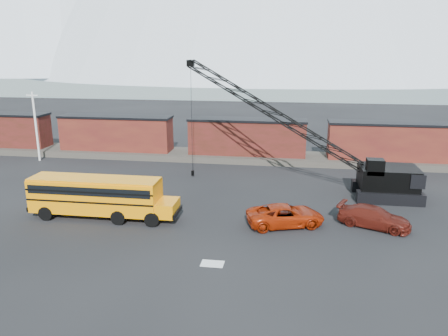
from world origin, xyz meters
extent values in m
plane|color=black|center=(0.00, 0.00, 0.00)|extent=(160.00, 160.00, 0.00)
cube|color=silver|center=(0.00, 340.00, 12.00)|extent=(800.00, 80.00, 24.00)
cube|color=#48423B|center=(0.00, 22.00, 0.35)|extent=(120.00, 5.00, 0.70)
cube|color=black|center=(-27.80, 22.00, 1.00)|extent=(2.20, 2.40, 0.60)
cube|color=#491415|center=(-16.00, 22.00, 2.70)|extent=(13.50, 2.90, 4.00)
cube|color=black|center=(-16.00, 22.00, 4.75)|extent=(13.70, 3.10, 0.25)
cube|color=black|center=(-20.20, 22.00, 1.00)|extent=(2.20, 2.40, 0.60)
cube|color=black|center=(-11.80, 22.00, 1.00)|extent=(2.20, 2.40, 0.60)
cube|color=#581918|center=(0.00, 22.00, 2.70)|extent=(13.50, 2.90, 4.00)
cube|color=black|center=(0.00, 22.00, 4.75)|extent=(13.70, 3.10, 0.25)
cube|color=black|center=(-4.20, 22.00, 1.00)|extent=(2.20, 2.40, 0.60)
cube|color=black|center=(4.20, 22.00, 1.00)|extent=(2.20, 2.40, 0.60)
cube|color=#491415|center=(16.00, 22.00, 2.70)|extent=(13.50, 2.90, 4.00)
cube|color=black|center=(16.00, 22.00, 4.75)|extent=(13.70, 3.10, 0.25)
cube|color=black|center=(11.80, 22.00, 1.00)|extent=(2.20, 2.40, 0.60)
cube|color=black|center=(20.20, 22.00, 1.00)|extent=(2.20, 2.40, 0.60)
cylinder|color=silver|center=(-24.00, 18.00, 4.00)|extent=(0.24, 0.24, 8.00)
cube|color=silver|center=(-24.00, 18.00, 7.60)|extent=(1.40, 0.12, 0.12)
cube|color=silver|center=(0.50, -4.00, 0.01)|extent=(1.40, 0.90, 0.02)
cube|color=orange|center=(-9.72, 2.16, 1.80)|extent=(10.00, 2.50, 2.50)
cube|color=orange|center=(-4.12, 2.16, 1.10)|extent=(1.60, 2.30, 1.10)
cube|color=orange|center=(-9.72, 2.16, 3.10)|extent=(10.00, 2.30, 0.18)
cube|color=black|center=(-9.72, 0.90, 2.50)|extent=(9.60, 0.05, 0.65)
cube|color=black|center=(-9.72, 3.42, 2.50)|extent=(9.60, 0.05, 0.65)
cube|color=black|center=(-3.27, 2.16, 0.80)|extent=(0.15, 2.45, 0.35)
cube|color=black|center=(-14.77, 2.16, 0.80)|extent=(0.15, 2.50, 0.35)
cylinder|color=black|center=(-13.32, 1.01, 0.55)|extent=(1.10, 0.35, 1.10)
cylinder|color=black|center=(-13.32, 3.31, 0.55)|extent=(1.10, 0.35, 1.10)
cylinder|color=black|center=(-7.52, 1.01, 0.55)|extent=(1.10, 0.35, 1.10)
cylinder|color=black|center=(-7.52, 3.31, 0.55)|extent=(1.10, 0.35, 1.10)
cylinder|color=black|center=(-4.92, 1.01, 0.55)|extent=(1.10, 0.35, 1.10)
cylinder|color=black|center=(-4.92, 3.31, 0.55)|extent=(1.10, 0.35, 1.10)
imported|color=#972207|center=(4.80, 2.75, 0.79)|extent=(6.25, 4.26, 1.59)
imported|color=#4E150E|center=(11.25, 3.44, 0.76)|extent=(5.63, 3.94, 1.51)
cube|color=black|center=(13.50, 8.75, 0.50)|extent=(5.50, 1.00, 1.00)
cube|color=black|center=(13.50, 11.95, 0.50)|extent=(5.50, 1.00, 1.00)
cube|color=black|center=(13.50, 10.35, 1.90)|extent=(4.80, 3.60, 1.80)
cube|color=black|center=(15.50, 10.35, 2.10)|extent=(1.20, 3.80, 1.20)
cube|color=black|center=(12.10, 9.15, 3.10)|extent=(1.40, 1.20, 1.30)
cube|color=black|center=(12.10, 8.60, 3.10)|extent=(1.20, 0.06, 0.90)
cube|color=black|center=(-4.81, 14.31, 11.35)|extent=(0.70, 0.50, 0.60)
cylinder|color=black|center=(-4.81, 14.31, 5.67)|extent=(0.04, 0.04, 11.05)
cube|color=black|center=(-4.81, 14.31, 0.35)|extent=(0.25, 0.25, 0.50)
camera|label=1|loc=(4.83, -27.78, 12.75)|focal=35.00mm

